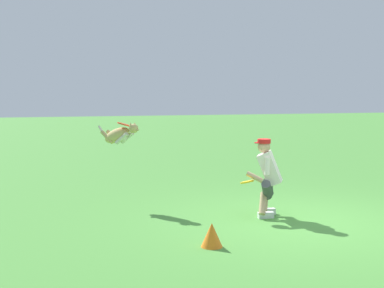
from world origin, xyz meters
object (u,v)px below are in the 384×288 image
(frisbee_held, at_px, (247,182))
(training_cone, at_px, (212,235))
(dog, at_px, (119,135))
(person, at_px, (267,175))
(frisbee_flying, at_px, (124,124))

(frisbee_held, bearing_deg, training_cone, 55.70)
(dog, bearing_deg, person, 15.38)
(person, distance_m, frisbee_flying, 2.73)
(dog, xyz_separation_m, frisbee_flying, (-0.08, 0.12, 0.20))
(frisbee_flying, distance_m, frisbee_held, 2.50)
(frisbee_held, bearing_deg, dog, -39.73)
(frisbee_flying, height_order, frisbee_held, frisbee_flying)
(frisbee_flying, distance_m, training_cone, 3.30)
(person, xyz_separation_m, dog, (2.29, -1.51, 0.58))
(frisbee_flying, bearing_deg, dog, -55.44)
(dog, distance_m, training_cone, 3.35)
(dog, height_order, frisbee_held, dog)
(person, xyz_separation_m, training_cone, (1.36, 1.51, -0.53))
(dog, bearing_deg, frisbee_held, 9.06)
(frisbee_flying, height_order, training_cone, frisbee_flying)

